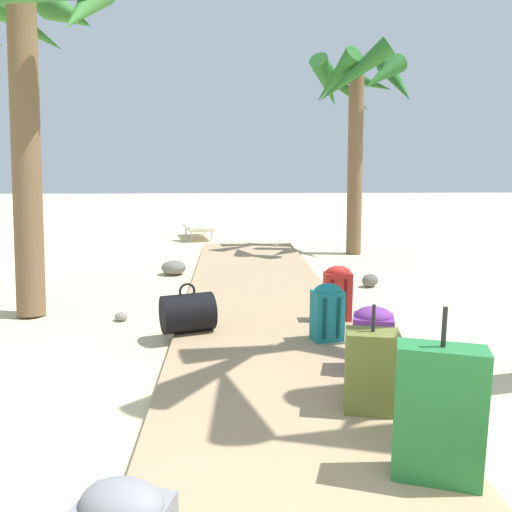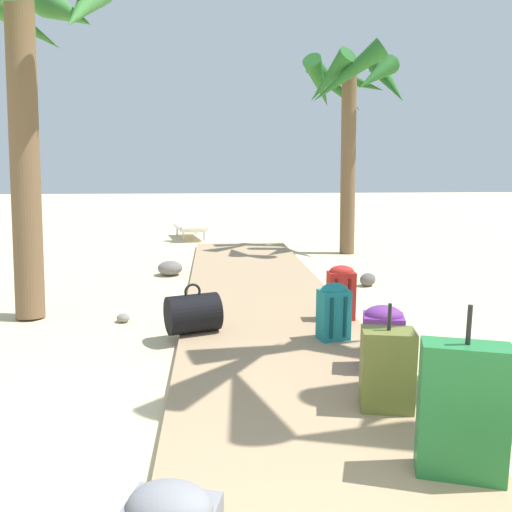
{
  "view_description": "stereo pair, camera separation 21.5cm",
  "coord_description": "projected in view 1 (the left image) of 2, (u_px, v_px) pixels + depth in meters",
  "views": [
    {
      "loc": [
        -0.38,
        -0.91,
        1.64
      ],
      "look_at": [
        -0.05,
        5.35,
        0.55
      ],
      "focal_mm": 35.19,
      "sensor_mm": 36.0,
      "label": 1
    },
    {
      "loc": [
        -0.59,
        -0.9,
        1.64
      ],
      "look_at": [
        -0.05,
        5.35,
        0.55
      ],
      "focal_mm": 35.19,
      "sensor_mm": 36.0,
      "label": 2
    }
  ],
  "objects": [
    {
      "name": "ground_plane",
      "position": [
        268.0,
        335.0,
        5.02
      ],
      "size": [
        60.0,
        60.0,
        0.0
      ],
      "primitive_type": "plane",
      "color": "beige"
    },
    {
      "name": "boardwalk",
      "position": [
        262.0,
        305.0,
        5.97
      ],
      "size": [
        1.84,
        9.72,
        0.08
      ],
      "primitive_type": "cube",
      "color": "tan",
      "rests_on": "ground"
    },
    {
      "name": "backpack_teal",
      "position": [
        327.0,
        311.0,
        4.59
      ],
      "size": [
        0.31,
        0.25,
        0.53
      ],
      "color": "#197A7F",
      "rests_on": "boardwalk"
    },
    {
      "name": "backpack_red",
      "position": [
        338.0,
        292.0,
        5.2
      ],
      "size": [
        0.28,
        0.2,
        0.57
      ],
      "color": "red",
      "rests_on": "boardwalk"
    },
    {
      "name": "backpack_purple",
      "position": [
        373.0,
        337.0,
        3.88
      ],
      "size": [
        0.36,
        0.33,
        0.52
      ],
      "color": "#6B2D84",
      "rests_on": "boardwalk"
    },
    {
      "name": "duffel_bag_black",
      "position": [
        188.0,
        313.0,
        4.85
      ],
      "size": [
        0.59,
        0.51,
        0.48
      ],
      "color": "black",
      "rests_on": "boardwalk"
    },
    {
      "name": "suitcase_olive",
      "position": [
        371.0,
        371.0,
        3.24
      ],
      "size": [
        0.37,
        0.28,
        0.71
      ],
      "color": "olive",
      "rests_on": "boardwalk"
    },
    {
      "name": "suitcase_green",
      "position": [
        438.0,
        414.0,
        2.5
      ],
      "size": [
        0.47,
        0.31,
        0.9
      ],
      "color": "#237538",
      "rests_on": "boardwalk"
    },
    {
      "name": "palm_tree_near_left",
      "position": [
        15.0,
        40.0,
        5.31
      ],
      "size": [
        2.05,
        1.92,
        3.86
      ],
      "color": "brown",
      "rests_on": "ground"
    },
    {
      "name": "palm_tree_far_right",
      "position": [
        358.0,
        97.0,
        9.44
      ],
      "size": [
        1.98,
        2.05,
        3.86
      ],
      "color": "brown",
      "rests_on": "ground"
    },
    {
      "name": "lounge_chair",
      "position": [
        199.0,
        225.0,
        11.94
      ],
      "size": [
        0.89,
        1.63,
        0.78
      ],
      "color": "white",
      "rests_on": "ground"
    },
    {
      "name": "rock_right_near",
      "position": [
        370.0,
        280.0,
        7.06
      ],
      "size": [
        0.33,
        0.32,
        0.18
      ],
      "primitive_type": "ellipsoid",
      "rotation": [
        0.0,
        0.0,
        0.67
      ],
      "color": "#5B5651",
      "rests_on": "ground"
    },
    {
      "name": "rock_left_far",
      "position": [
        174.0,
        268.0,
        7.88
      ],
      "size": [
        0.54,
        0.54,
        0.22
      ],
      "primitive_type": "ellipsoid",
      "rotation": [
        0.0,
        0.0,
        2.24
      ],
      "color": "slate",
      "rests_on": "ground"
    },
    {
      "name": "rock_left_mid",
      "position": [
        121.0,
        316.0,
        5.49
      ],
      "size": [
        0.2,
        0.21,
        0.09
      ],
      "primitive_type": "ellipsoid",
      "rotation": [
        0.0,
        0.0,
        2.11
      ],
      "color": "gray",
      "rests_on": "ground"
    }
  ]
}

